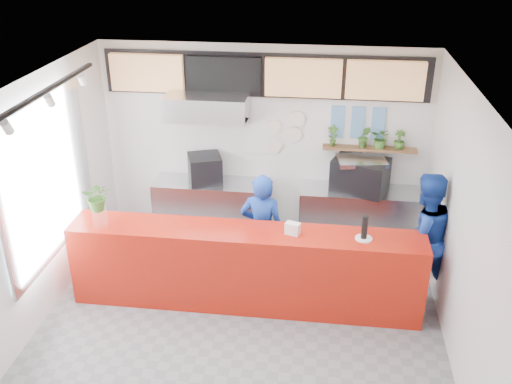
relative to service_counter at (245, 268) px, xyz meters
The scene contains 44 objects.
floor 0.68m from the service_counter, 90.00° to the right, with size 5.00×5.00×0.00m, color slate.
ceiling 2.48m from the service_counter, 90.00° to the right, with size 5.00×5.00×0.00m, color silver.
wall_back 2.30m from the service_counter, 90.00° to the left, with size 5.00×5.00×0.00m, color white.
wall_left 2.70m from the service_counter, behind, with size 5.00×5.00×0.00m, color white.
wall_right 2.70m from the service_counter, ahead, with size 5.00×5.00×0.00m, color white.
service_counter is the anchor object (origin of this frame).
cream_band 2.93m from the service_counter, 90.00° to the left, with size 5.00×0.02×0.80m, color beige.
prep_bench 1.97m from the service_counter, 113.96° to the left, with size 1.80×0.60×0.90m, color #B2B5BA.
panini_oven 2.09m from the service_counter, 116.33° to the left, with size 0.49×0.49×0.44m, color black.
extraction_hood 2.50m from the service_counter, 114.57° to the left, with size 1.20×0.70×0.35m, color #B2B5BA.
hood_lip 2.38m from the service_counter, 114.57° to the left, with size 1.20×0.70×0.08m, color #B2B5BA.
right_bench 2.35m from the service_counter, 50.19° to the left, with size 1.80×0.60×0.90m, color #B2B5BA.
espresso_machine 2.41m from the service_counter, 50.51° to the left, with size 0.79×0.56×0.50m, color black.
espresso_tray 2.48m from the service_counter, 50.51° to the left, with size 0.71×0.49×0.07m, color #BABEC2.
herb_shelf 2.73m from the service_counter, 51.34° to the left, with size 1.40×0.18×0.04m, color brown.
menu_board_far_left 3.31m from the service_counter, 131.47° to the left, with size 1.10×0.10×0.55m, color tan.
menu_board_mid_left 2.88m from the service_counter, 106.59° to the left, with size 1.10×0.10×0.55m, color black.
menu_board_mid_right 2.87m from the service_counter, 73.94° to the left, with size 1.10×0.10×0.55m, color tan.
menu_board_far_right 3.30m from the service_counter, 48.86° to the left, with size 1.10×0.10×0.55m, color tan.
soffit 2.87m from the service_counter, 90.00° to the left, with size 4.80×0.04×0.65m, color black.
window_pane 2.73m from the service_counter, behind, with size 0.04×2.20×1.90m, color silver.
window_frame 2.71m from the service_counter, behind, with size 0.03×2.30×2.00m, color #B2B5BA.
track_rail 3.21m from the service_counter, 169.22° to the right, with size 0.05×2.40×0.04m, color black.
dec_plate_a 2.40m from the service_counter, 85.86° to the left, with size 0.24×0.24×0.03m, color silver.
dec_plate_b 2.39m from the service_counter, 77.74° to the left, with size 0.24×0.24×0.03m, color silver.
dec_plate_c 2.26m from the service_counter, 85.86° to the left, with size 0.24×0.24×0.03m, color silver.
dec_plate_d 2.52m from the service_counter, 76.42° to the left, with size 0.24×0.24×0.03m, color silver.
photo_frame_a 2.76m from the service_counter, 62.13° to the left, with size 0.20×0.02×0.25m, color #598CBF.
photo_frame_b 2.90m from the service_counter, 56.06° to the left, with size 0.20×0.02×0.25m, color #598CBF.
photo_frame_c 3.05m from the service_counter, 50.74° to the left, with size 0.20×0.02×0.25m, color #598CBF.
photo_frame_d 2.64m from the service_counter, 62.13° to the left, with size 0.20×0.02×0.25m, color #598CBF.
photo_frame_e 2.78m from the service_counter, 56.06° to the left, with size 0.20×0.02×0.25m, color #598CBF.
photo_frame_f 2.94m from the service_counter, 50.74° to the left, with size 0.20×0.02×0.25m, color #598CBF.
staff_center 0.61m from the service_counter, 73.83° to the left, with size 0.60×0.39×1.64m, color navy.
staff_right 2.33m from the service_counter, 12.38° to the left, with size 0.87×0.68×1.79m, color navy.
herb_a 2.52m from the service_counter, 62.49° to the left, with size 0.17×0.12×0.32m, color #3B6A25.
herb_b 2.75m from the service_counter, 52.96° to the left, with size 0.19×0.15×0.34m, color #3B6A25.
herb_c 2.89m from the service_counter, 48.67° to the left, with size 0.29×0.25×0.32m, color #3B6A25.
herb_d 3.05m from the service_counter, 44.67° to the left, with size 0.16×0.14×0.28m, color #3B6A25.
glass_vase 1.95m from the service_counter, behind, with size 0.19×0.19×0.23m, color white.
basil_vase 2.07m from the service_counter, behind, with size 0.34×0.30×0.38m, color #3B6A25.
napkin_holder 0.86m from the service_counter, ahead, with size 0.17×0.11×0.15m, color white.
white_plate 1.56m from the service_counter, ahead, with size 0.21×0.21×0.02m, color white.
pepper_mill 1.63m from the service_counter, ahead, with size 0.07×0.07×0.30m, color black.
Camera 1 is at (0.93, -5.73, 4.63)m, focal length 40.00 mm.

